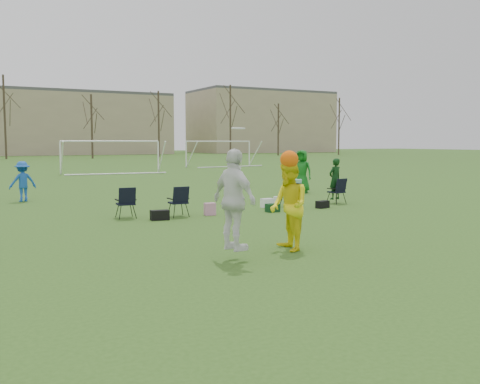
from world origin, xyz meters
TOP-DOWN VIEW (x-y plane):
  - ground at (0.00, 0.00)m, footprint 260.00×260.00m
  - fielder_blue at (-4.17, 14.51)m, footprint 1.12×0.76m
  - fielder_green_far at (7.68, 12.31)m, footprint 1.06×1.16m
  - center_contest at (-0.90, 1.33)m, footprint 2.35×1.54m
  - sideline_setup at (2.85, 7.96)m, footprint 8.92×2.02m
  - goal_mid at (4.00, 32.00)m, footprint 7.40×0.63m
  - goal_right at (16.00, 38.00)m, footprint 7.35×1.14m
  - tree_line at (0.24, 69.85)m, footprint 110.28×3.28m
  - building_row at (6.73, 96.00)m, footprint 126.00×16.00m

SIDE VIEW (x-z plane):
  - ground at x=0.00m, z-range 0.00..0.00m
  - sideline_setup at x=2.85m, z-range -0.34..1.39m
  - fielder_blue at x=-4.17m, z-range 0.00..1.60m
  - fielder_green_far at x=7.68m, z-range 0.00..1.99m
  - center_contest at x=-0.90m, z-range -0.21..2.44m
  - goal_mid at x=4.00m, z-range 0.69..3.15m
  - goal_right at x=16.00m, z-range 0.69..3.15m
  - tree_line at x=0.24m, z-range -0.61..10.79m
  - building_row at x=6.73m, z-range -0.51..12.49m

